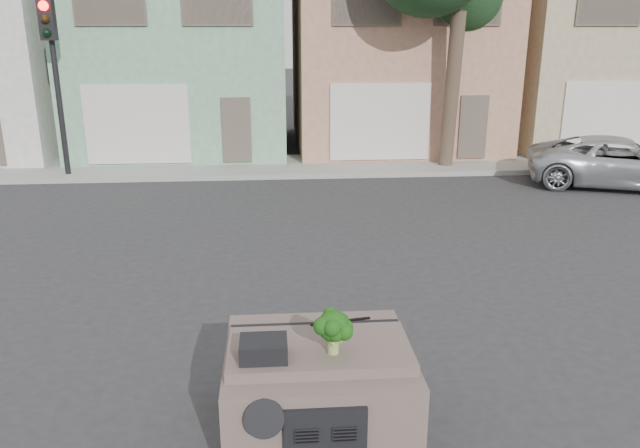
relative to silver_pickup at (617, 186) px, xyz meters
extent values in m
plane|color=#303033|center=(-9.27, -7.45, 0.00)|extent=(120.00, 120.00, 0.00)
cube|color=gray|center=(-9.27, 3.05, 0.07)|extent=(40.00, 3.00, 0.15)
cube|color=#7AAC86|center=(-12.77, 7.05, 3.77)|extent=(7.20, 8.20, 7.55)
cube|color=tan|center=(-5.27, 7.05, 3.77)|extent=(7.20, 8.20, 7.55)
cube|color=tan|center=(2.23, 7.05, 3.77)|extent=(7.20, 8.20, 7.55)
imported|color=#B5B8BB|center=(0.00, 0.00, 0.00)|extent=(5.45, 3.81, 1.38)
cube|color=black|center=(-15.77, 2.05, 2.55)|extent=(0.40, 0.40, 5.10)
cube|color=#173319|center=(-4.27, 2.35, 4.25)|extent=(4.40, 4.00, 8.50)
cube|color=brown|center=(-9.27, -10.45, 0.56)|extent=(2.00, 1.80, 1.12)
cube|color=black|center=(-9.85, -10.80, 1.22)|extent=(0.48, 0.38, 0.20)
cube|color=black|center=(-8.99, -10.07, 1.13)|extent=(0.69, 0.15, 0.02)
cube|color=#133B0D|center=(-9.14, -10.75, 1.36)|extent=(0.54, 0.54, 0.48)
camera|label=1|loc=(-9.72, -16.43, 4.32)|focal=35.00mm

